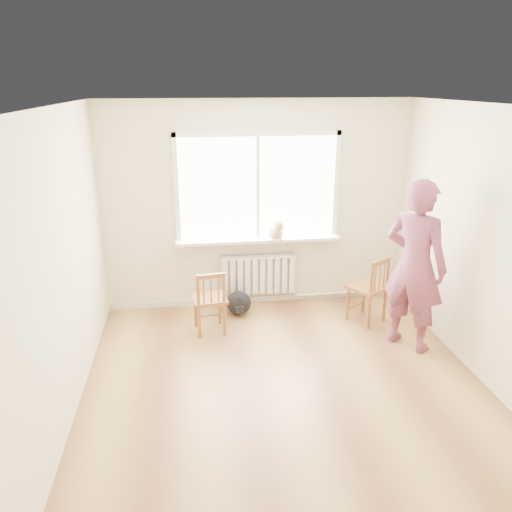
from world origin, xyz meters
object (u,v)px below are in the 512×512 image
object	(u,v)px
chair_left	(210,302)
chair_right	(371,290)
backpack	(239,303)
cat	(276,230)
person	(415,266)

from	to	relation	value
chair_left	chair_right	bearing A→B (deg)	173.33
chair_left	chair_right	size ratio (longest dim) A/B	0.93
chair_left	backpack	distance (m)	0.65
cat	backpack	size ratio (longest dim) A/B	1.42
backpack	person	bearing A→B (deg)	-29.76
person	chair_left	bearing A→B (deg)	36.13
chair_left	chair_right	xyz separation A→B (m)	(2.00, 0.02, 0.03)
chair_left	person	world-z (taller)	person
person	cat	world-z (taller)	person
chair_right	cat	world-z (taller)	cat
person	backpack	size ratio (longest dim) A/B	6.06
person	backpack	xyz separation A→B (m)	(-1.85, 1.06, -0.81)
person	cat	size ratio (longest dim) A/B	4.27
cat	backpack	bearing A→B (deg)	-167.94
chair_right	chair_left	bearing A→B (deg)	-33.02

